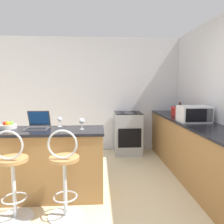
# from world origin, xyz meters

# --- Properties ---
(ground_plane) EXTENTS (20.00, 20.00, 0.00)m
(ground_plane) POSITION_xyz_m (0.00, 0.00, 0.00)
(ground_plane) COLOR beige
(wall_back) EXTENTS (12.00, 0.06, 2.60)m
(wall_back) POSITION_xyz_m (0.00, 2.75, 1.30)
(wall_back) COLOR silver
(wall_back) RESTS_ON ground_plane
(breakfast_bar) EXTENTS (1.49, 0.60, 0.93)m
(breakfast_bar) POSITION_xyz_m (-0.62, 0.57, 0.46)
(breakfast_bar) COLOR #9E703D
(breakfast_bar) RESTS_ON ground_plane
(counter_right) EXTENTS (0.61, 3.25, 0.93)m
(counter_right) POSITION_xyz_m (1.62, 1.11, 0.46)
(counter_right) COLOR #9E703D
(counter_right) RESTS_ON ground_plane
(bar_stool_near) EXTENTS (0.40, 0.40, 1.05)m
(bar_stool_near) POSITION_xyz_m (-0.91, 0.04, 0.50)
(bar_stool_near) COLOR silver
(bar_stool_near) RESTS_ON ground_plane
(bar_stool_far) EXTENTS (0.40, 0.40, 1.05)m
(bar_stool_far) POSITION_xyz_m (-0.34, 0.04, 0.50)
(bar_stool_far) COLOR silver
(bar_stool_far) RESTS_ON ground_plane
(laptop) EXTENTS (0.30, 0.31, 0.24)m
(laptop) POSITION_xyz_m (-0.78, 0.67, 0.99)
(laptop) COLOR #47474C
(laptop) RESTS_ON breakfast_bar
(microwave) EXTENTS (0.48, 0.37, 0.26)m
(microwave) POSITION_xyz_m (1.60, 1.07, 1.06)
(microwave) COLOR silver
(microwave) RESTS_ON counter_right
(toaster) EXTENTS (0.22, 0.27, 0.18)m
(toaster) POSITION_xyz_m (1.59, 1.76, 1.02)
(toaster) COLOR red
(toaster) RESTS_ON counter_right
(stove_range) EXTENTS (0.58, 0.60, 0.94)m
(stove_range) POSITION_xyz_m (0.70, 2.40, 0.46)
(stove_range) COLOR #9EA3A8
(stove_range) RESTS_ON ground_plane
(wine_glass_tall) EXTENTS (0.07, 0.07, 0.14)m
(wine_glass_tall) POSITION_xyz_m (-0.51, 0.78, 1.03)
(wine_glass_tall) COLOR silver
(wine_glass_tall) RESTS_ON breakfast_bar
(wine_glass_short) EXTENTS (0.07, 0.07, 0.15)m
(wine_glass_short) POSITION_xyz_m (-0.17, 0.56, 1.04)
(wine_glass_short) COLOR silver
(wine_glass_short) RESTS_ON breakfast_bar
(fruit_bowl) EXTENTS (0.22, 0.22, 0.11)m
(fruit_bowl) POSITION_xyz_m (-1.18, 0.68, 0.96)
(fruit_bowl) COLOR silver
(fruit_bowl) RESTS_ON breakfast_bar
(pepper_mill) EXTENTS (0.06, 0.06, 0.25)m
(pepper_mill) POSITION_xyz_m (1.71, 2.00, 1.05)
(pepper_mill) COLOR #4C2D19
(pepper_mill) RESTS_ON counter_right
(storage_jar) EXTENTS (0.09, 0.09, 0.21)m
(storage_jar) POSITION_xyz_m (1.79, 1.51, 1.03)
(storage_jar) COLOR silver
(storage_jar) RESTS_ON counter_right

